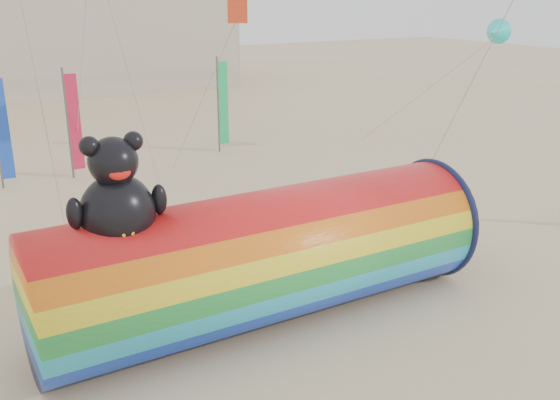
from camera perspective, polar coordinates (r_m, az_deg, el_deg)
ground at (r=18.57m, az=1.03°, el=-8.57°), size 160.00×160.00×0.00m
windsock_assembly at (r=16.60m, az=-1.33°, el=-4.89°), size 12.18×3.71×5.61m
festival_banners at (r=31.57m, az=-15.55°, el=7.24°), size 12.00×1.29×5.20m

